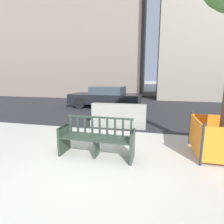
{
  "coord_description": "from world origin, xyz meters",
  "views": [
    {
      "loc": [
        1.14,
        -2.92,
        1.77
      ],
      "look_at": [
        -0.09,
        2.15,
        0.75
      ],
      "focal_mm": 28.0,
      "sensor_mm": 36.0,
      "label": 1
    }
  ],
  "objects": [
    {
      "name": "street_asphalt",
      "position": [
        0.0,
        8.7,
        0.0
      ],
      "size": [
        120.0,
        12.0,
        0.01
      ],
      "primitive_type": "cube",
      "color": "#28282B",
      "rests_on": "ground"
    },
    {
      "name": "car_sedan_mid",
      "position": [
        -1.71,
        7.25,
        0.64
      ],
      "size": [
        4.24,
        2.07,
        1.27
      ],
      "color": "black",
      "rests_on": "ground"
    },
    {
      "name": "ground_plane",
      "position": [
        0.0,
        0.0,
        0.0
      ],
      "size": [
        200.0,
        200.0,
        0.0
      ],
      "primitive_type": "plane",
      "color": "#B7B2A8"
    },
    {
      "name": "jersey_barrier_centre",
      "position": [
        -0.11,
        3.26,
        0.34
      ],
      "size": [
        2.02,
        0.74,
        0.84
      ],
      "color": "gray",
      "rests_on": "ground"
    },
    {
      "name": "street_bench",
      "position": [
        -0.09,
        0.67,
        0.4
      ],
      "size": [
        1.7,
        0.56,
        0.88
      ],
      "color": "#28382D",
      "rests_on": "ground"
    }
  ]
}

